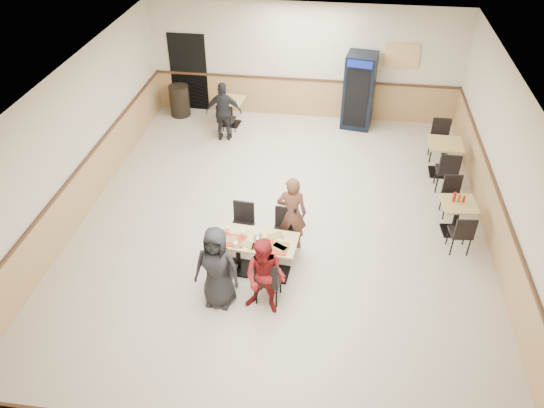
# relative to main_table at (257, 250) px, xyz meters

# --- Properties ---
(ground) EXTENTS (10.00, 10.00, 0.00)m
(ground) POSITION_rel_main_table_xyz_m (0.25, 1.26, -0.49)
(ground) COLOR beige
(ground) RESTS_ON ground
(room_shell) EXTENTS (10.00, 10.00, 10.00)m
(room_shell) POSITION_rel_main_table_xyz_m (2.02, 3.81, 0.09)
(room_shell) COLOR silver
(room_shell) RESTS_ON ground
(main_table) EXTENTS (1.43, 0.80, 0.74)m
(main_table) POSITION_rel_main_table_xyz_m (0.00, 0.00, 0.00)
(main_table) COLOR black
(main_table) RESTS_ON ground
(main_chairs) EXTENTS (1.36, 1.71, 0.94)m
(main_chairs) POSITION_rel_main_table_xyz_m (-0.05, 0.00, -0.02)
(main_chairs) COLOR black
(main_chairs) RESTS_ON ground
(diner_woman_left) EXTENTS (0.78, 0.54, 1.52)m
(diner_woman_left) POSITION_rel_main_table_xyz_m (-0.51, -0.80, 0.27)
(diner_woman_left) COLOR black
(diner_woman_left) RESTS_ON ground
(diner_woman_right) EXTENTS (0.79, 0.67, 1.43)m
(diner_woman_right) POSITION_rel_main_table_xyz_m (0.27, -0.86, 0.22)
(diner_woman_right) COLOR maroon
(diner_woman_right) RESTS_ON ground
(diner_man_opposite) EXTENTS (0.56, 0.37, 1.51)m
(diner_man_opposite) POSITION_rel_main_table_xyz_m (0.51, 0.80, 0.27)
(diner_man_opposite) COLOR brown
(diner_man_opposite) RESTS_ON ground
(lone_diner) EXTENTS (0.91, 0.45, 1.50)m
(lone_diner) POSITION_rel_main_table_xyz_m (-1.57, 4.66, 0.26)
(lone_diner) COLOR black
(lone_diner) RESTS_ON ground
(tabletop_clutter) EXTENTS (1.25, 0.62, 0.12)m
(tabletop_clutter) POSITION_rel_main_table_xyz_m (-0.04, -0.08, 0.27)
(tabletop_clutter) COLOR #B7280C
(tabletop_clutter) RESTS_ON main_table
(side_table_near) EXTENTS (0.70, 0.70, 0.69)m
(side_table_near) POSITION_rel_main_table_xyz_m (3.60, 1.64, -0.04)
(side_table_near) COLOR black
(side_table_near) RESTS_ON ground
(side_table_near_chair_south) EXTENTS (0.44, 0.44, 0.87)m
(side_table_near_chair_south) POSITION_rel_main_table_xyz_m (3.60, 1.09, -0.06)
(side_table_near_chair_south) COLOR black
(side_table_near_chair_south) RESTS_ON ground
(side_table_near_chair_north) EXTENTS (0.44, 0.44, 0.87)m
(side_table_near_chair_north) POSITION_rel_main_table_xyz_m (3.60, 2.18, -0.06)
(side_table_near_chair_north) COLOR black
(side_table_near_chair_north) RESTS_ON ground
(side_table_far) EXTENTS (0.75, 0.75, 0.79)m
(side_table_far) POSITION_rel_main_table_xyz_m (3.60, 3.76, 0.03)
(side_table_far) COLOR black
(side_table_far) RESTS_ON ground
(side_table_far_chair_south) EXTENTS (0.47, 0.47, 0.99)m
(side_table_far_chair_south) POSITION_rel_main_table_xyz_m (3.60, 3.13, 0.01)
(side_table_far_chair_south) COLOR black
(side_table_far_chair_south) RESTS_ON ground
(side_table_far_chair_north) EXTENTS (0.47, 0.47, 0.99)m
(side_table_far_chair_north) POSITION_rel_main_table_xyz_m (3.60, 4.39, 0.01)
(side_table_far_chair_north) COLOR black
(side_table_far_chair_north) RESTS_ON ground
(condiment_caddy) EXTENTS (0.23, 0.06, 0.20)m
(condiment_caddy) POSITION_rel_main_table_xyz_m (3.57, 1.69, 0.28)
(condiment_caddy) COLOR #AD170C
(condiment_caddy) RESTS_ON side_table_near
(back_table) EXTENTS (0.72, 0.72, 0.71)m
(back_table) POSITION_rel_main_table_xyz_m (-1.57, 5.46, -0.02)
(back_table) COLOR black
(back_table) RESTS_ON ground
(back_table_chair_lone) EXTENTS (0.45, 0.45, 0.90)m
(back_table_chair_lone) POSITION_rel_main_table_xyz_m (-1.57, 4.90, -0.04)
(back_table_chair_lone) COLOR black
(back_table_chair_lone) RESTS_ON ground
(pepsi_cooler) EXTENTS (0.83, 0.83, 1.93)m
(pepsi_cooler) POSITION_rel_main_table_xyz_m (1.68, 5.86, 0.47)
(pepsi_cooler) COLOR black
(pepsi_cooler) RESTS_ON ground
(trash_bin) EXTENTS (0.53, 0.53, 0.83)m
(trash_bin) POSITION_rel_main_table_xyz_m (-3.04, 5.81, -0.08)
(trash_bin) COLOR black
(trash_bin) RESTS_ON ground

